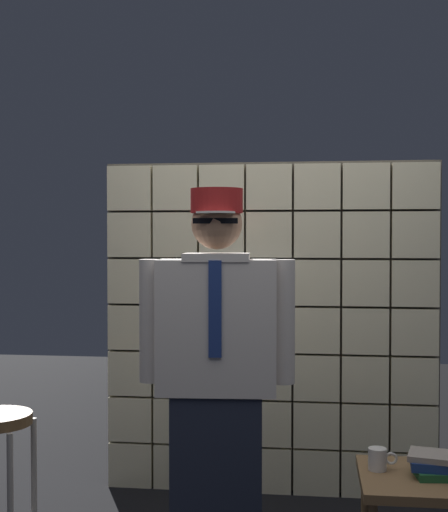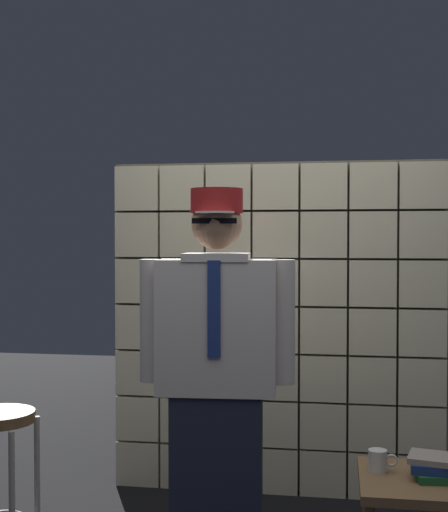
# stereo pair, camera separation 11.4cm
# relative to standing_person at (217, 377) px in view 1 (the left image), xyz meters

# --- Properties ---
(glass_block_wall) EXTENTS (2.01, 0.10, 2.01)m
(glass_block_wall) POSITION_rel_standing_person_xyz_m (0.16, 1.13, 0.07)
(glass_block_wall) COLOR beige
(glass_block_wall) RESTS_ON ground
(standing_person) EXTENTS (0.70, 0.31, 1.76)m
(standing_person) POSITION_rel_standing_person_xyz_m (0.00, 0.00, 0.00)
(standing_person) COLOR #1E2333
(standing_person) RESTS_ON ground
(side_table) EXTENTS (0.52, 0.52, 0.53)m
(side_table) POSITION_rel_standing_person_xyz_m (0.89, -0.07, -0.46)
(side_table) COLOR brown
(side_table) RESTS_ON ground
(book_stack) EXTENTS (0.23, 0.21, 0.10)m
(book_stack) POSITION_rel_standing_person_xyz_m (0.94, -0.07, -0.34)
(book_stack) COLOR #1E592D
(book_stack) RESTS_ON side_table
(coffee_mug) EXTENTS (0.13, 0.08, 0.09)m
(coffee_mug) POSITION_rel_standing_person_xyz_m (0.71, -0.02, -0.34)
(coffee_mug) COLOR silver
(coffee_mug) RESTS_ON side_table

